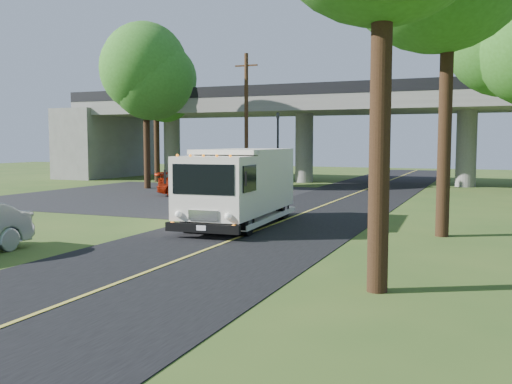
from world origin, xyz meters
The scene contains 12 objects.
ground centered at (0.00, 0.00, 0.00)m, with size 120.00×120.00×0.00m, color #32511D.
road centered at (0.00, 10.00, 0.01)m, with size 7.00×90.00×0.02m, color black.
parking_lot centered at (-11.00, 18.00, 0.01)m, with size 16.00×18.00×0.01m, color black.
lane_line centered at (0.00, 10.00, 0.03)m, with size 0.12×90.00×0.01m, color gold.
overpass centered at (0.00, 32.00, 4.56)m, with size 54.00×10.00×7.30m.
traffic_signal centered at (-6.00, 26.00, 3.20)m, with size 0.18×0.22×5.20m.
utility_pole centered at (-7.50, 24.00, 4.59)m, with size 1.60×0.26×9.00m.
tree_left_lot centered at (-13.79, 21.84, 7.90)m, with size 5.60×5.50×10.50m.
tree_left_far centered at (-16.79, 27.84, 7.45)m, with size 5.26×5.16×9.89m.
step_van centered at (-1.11, 8.57, 1.58)m, with size 2.94×7.06×2.91m.
red_sedan centered at (-8.08, 18.46, 0.72)m, with size 2.01×4.94×1.43m, color #971E09.
pedestrian centered at (-4.74, 10.42, 0.97)m, with size 0.71×0.46×1.93m, color gray.
Camera 1 is at (7.67, -11.01, 3.18)m, focal length 40.00 mm.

